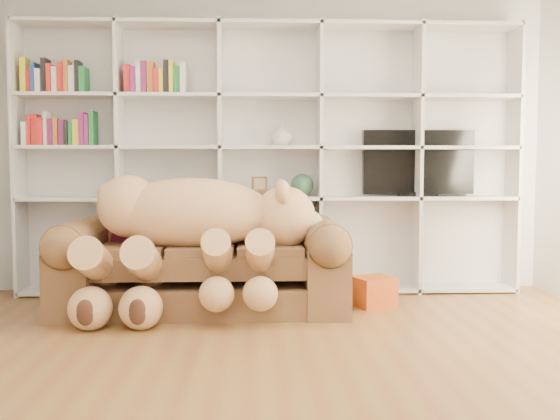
{
  "coord_description": "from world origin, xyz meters",
  "views": [
    {
      "loc": [
        -0.15,
        -3.25,
        1.13
      ],
      "look_at": [
        0.06,
        1.63,
        0.79
      ],
      "focal_mm": 40.0,
      "sensor_mm": 36.0,
      "label": 1
    }
  ],
  "objects_px": {
    "gift_box": "(373,291)",
    "tv": "(418,164)",
    "teddy_bear": "(192,227)",
    "sofa": "(203,265)"
  },
  "relations": [
    {
      "from": "sofa",
      "to": "gift_box",
      "type": "height_order",
      "value": "sofa"
    },
    {
      "from": "tv",
      "to": "teddy_bear",
      "type": "bearing_deg",
      "value": -156.02
    },
    {
      "from": "sofa",
      "to": "tv",
      "type": "distance_m",
      "value": 2.17
    },
    {
      "from": "teddy_bear",
      "to": "gift_box",
      "type": "height_order",
      "value": "teddy_bear"
    },
    {
      "from": "teddy_bear",
      "to": "tv",
      "type": "distance_m",
      "value": 2.2
    },
    {
      "from": "gift_box",
      "to": "tv",
      "type": "relative_size",
      "value": 0.3
    },
    {
      "from": "sofa",
      "to": "teddy_bear",
      "type": "bearing_deg",
      "value": -110.1
    },
    {
      "from": "sofa",
      "to": "gift_box",
      "type": "relative_size",
      "value": 7.42
    },
    {
      "from": "sofa",
      "to": "tv",
      "type": "height_order",
      "value": "tv"
    },
    {
      "from": "sofa",
      "to": "teddy_bear",
      "type": "height_order",
      "value": "teddy_bear"
    }
  ]
}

